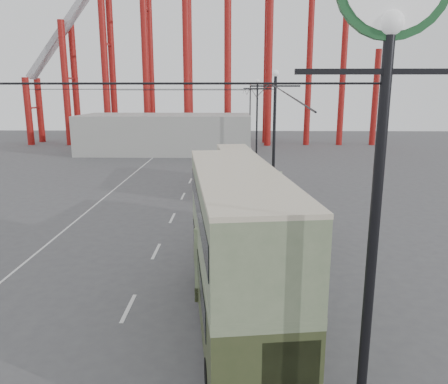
{
  "coord_description": "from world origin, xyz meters",
  "views": [
    {
      "loc": [
        2.94,
        -10.93,
        7.96
      ],
      "look_at": [
        2.46,
        10.55,
        3.0
      ],
      "focal_mm": 35.0,
      "sensor_mm": 36.0,
      "label": 1
    }
  ],
  "objects_px": {
    "lamp_post_near": "(385,97)",
    "double_decker_bus": "(237,243)",
    "single_decker_green": "(249,222)",
    "pedestrian": "(208,245)",
    "single_decker_cream": "(238,169)"
  },
  "relations": [
    {
      "from": "pedestrian",
      "to": "double_decker_bus",
      "type": "bearing_deg",
      "value": 71.0
    },
    {
      "from": "lamp_post_near",
      "to": "single_decker_cream",
      "type": "height_order",
      "value": "lamp_post_near"
    },
    {
      "from": "double_decker_bus",
      "to": "single_decker_green",
      "type": "bearing_deg",
      "value": 76.98
    },
    {
      "from": "lamp_post_near",
      "to": "pedestrian",
      "type": "distance_m",
      "value": 13.69
    },
    {
      "from": "lamp_post_near",
      "to": "single_decker_cream",
      "type": "xyz_separation_m",
      "value": [
        -2.33,
        27.2,
        -6.05
      ]
    },
    {
      "from": "lamp_post_near",
      "to": "double_decker_bus",
      "type": "xyz_separation_m",
      "value": [
        -2.52,
        5.69,
        -4.78
      ]
    },
    {
      "from": "lamp_post_near",
      "to": "double_decker_bus",
      "type": "bearing_deg",
      "value": 113.93
    },
    {
      "from": "pedestrian",
      "to": "single_decker_green",
      "type": "bearing_deg",
      "value": 170.61
    },
    {
      "from": "double_decker_bus",
      "to": "pedestrian",
      "type": "distance_m",
      "value": 6.05
    },
    {
      "from": "lamp_post_near",
      "to": "pedestrian",
      "type": "bearing_deg",
      "value": 108.92
    },
    {
      "from": "lamp_post_near",
      "to": "single_decker_green",
      "type": "relative_size",
      "value": 0.9
    },
    {
      "from": "pedestrian",
      "to": "lamp_post_near",
      "type": "bearing_deg",
      "value": 76.5
    },
    {
      "from": "single_decker_green",
      "to": "double_decker_bus",
      "type": "bearing_deg",
      "value": -87.82
    },
    {
      "from": "single_decker_green",
      "to": "pedestrian",
      "type": "distance_m",
      "value": 2.29
    },
    {
      "from": "lamp_post_near",
      "to": "single_decker_green",
      "type": "height_order",
      "value": "lamp_post_near"
    }
  ]
}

